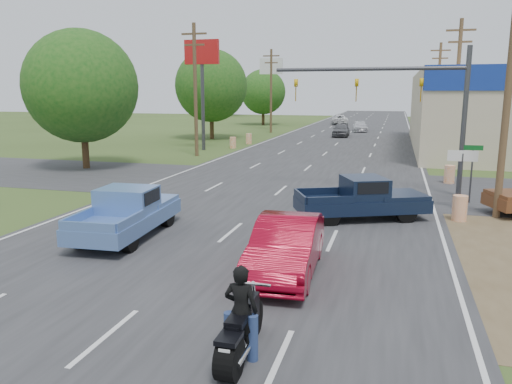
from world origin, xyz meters
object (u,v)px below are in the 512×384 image
(motorcycle, at_px, (240,334))
(distant_car_grey, at_px, (341,130))
(navy_pickup, at_px, (364,198))
(red_convertible, at_px, (286,247))
(distant_car_silver, at_px, (360,126))
(rider, at_px, (241,315))
(blue_pickup, at_px, (128,212))
(distant_car_white, at_px, (340,120))

(motorcycle, distance_m, distant_car_grey, 48.72)
(navy_pickup, distance_m, distant_car_grey, 37.50)
(red_convertible, bearing_deg, distant_car_silver, 89.20)
(motorcycle, height_order, rider, rider)
(blue_pickup, bearing_deg, rider, -51.13)
(motorcycle, bearing_deg, distant_car_silver, 91.97)
(distant_car_white, bearing_deg, red_convertible, 86.76)
(distant_car_white, bearing_deg, rider, 86.55)
(rider, xyz_separation_m, distant_car_grey, (-3.41, 48.53, -0.12))
(distant_car_grey, relative_size, distant_car_silver, 1.00)
(red_convertible, xyz_separation_m, distant_car_grey, (-3.26, 43.93, -0.02))
(rider, bearing_deg, blue_pickup, -47.47)
(rider, bearing_deg, motorcycle, 90.00)
(motorcycle, bearing_deg, navy_pickup, 82.54)
(red_convertible, height_order, navy_pickup, navy_pickup)
(distant_car_grey, bearing_deg, blue_pickup, -95.55)
(red_convertible, bearing_deg, blue_pickup, 157.59)
(red_convertible, height_order, motorcycle, red_convertible)
(rider, bearing_deg, red_convertible, -88.04)
(navy_pickup, bearing_deg, rider, -31.88)
(motorcycle, bearing_deg, red_convertible, 91.93)
(blue_pickup, bearing_deg, navy_pickup, 27.25)
(motorcycle, distance_m, blue_pickup, 9.22)
(blue_pickup, bearing_deg, distant_car_silver, 81.49)
(blue_pickup, height_order, navy_pickup, blue_pickup)
(motorcycle, height_order, distant_car_white, distant_car_white)
(distant_car_grey, distance_m, distant_car_white, 21.72)
(blue_pickup, distance_m, distant_car_grey, 41.86)
(rider, height_order, distant_car_silver, rider)
(motorcycle, distance_m, distant_car_white, 70.42)
(blue_pickup, relative_size, distant_car_grey, 1.20)
(red_convertible, height_order, distant_car_silver, red_convertible)
(red_convertible, xyz_separation_m, motorcycle, (0.15, -4.67, -0.23))
(rider, distance_m, distant_car_silver, 56.72)
(motorcycle, relative_size, distant_car_silver, 0.54)
(motorcycle, xyz_separation_m, distant_car_white, (-5.96, 70.17, 0.19))
(rider, xyz_separation_m, distant_car_silver, (-1.90, 56.68, -0.23))
(blue_pickup, distance_m, distant_car_silver, 50.11)
(motorcycle, distance_m, navy_pickup, 11.53)
(rider, height_order, distant_car_grey, rider)
(blue_pickup, bearing_deg, distant_car_grey, 82.60)
(motorcycle, distance_m, rider, 0.34)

